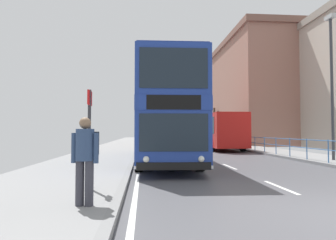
{
  "coord_description": "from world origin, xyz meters",
  "views": [
    {
      "loc": [
        -3.75,
        -5.25,
        1.52
      ],
      "look_at": [
        -2.68,
        7.81,
        2.06
      ],
      "focal_mm": 31.33,
      "sensor_mm": 36.0,
      "label": 1
    }
  ],
  "objects": [
    {
      "name": "background_bus_far_lane",
      "position": [
        2.69,
        20.61,
        1.63
      ],
      "size": [
        2.72,
        10.77,
        2.98
      ],
      "color": "red",
      "rests_on": "ground"
    },
    {
      "name": "pedestrian_with_backpack",
      "position": [
        -4.85,
        0.43,
        1.11
      ],
      "size": [
        0.55,
        0.58,
        1.66
      ],
      "color": "#383842",
      "rests_on": "ground"
    },
    {
      "name": "background_building_00",
      "position": [
        17.28,
        43.2,
        4.44
      ],
      "size": [
        8.93,
        11.51,
        8.82
      ],
      "color": "#936656",
      "rests_on": "ground"
    },
    {
      "name": "street_lamp_far_side",
      "position": [
        5.57,
        8.51,
        4.37
      ],
      "size": [
        0.28,
        0.6,
        7.25
      ],
      "color": "#38383D",
      "rests_on": "ground"
    },
    {
      "name": "pedestrian_railing_far_kerb",
      "position": [
        4.45,
        17.59,
        0.83
      ],
      "size": [
        0.05,
        34.67,
        1.04
      ],
      "color": "#386BA8",
      "rests_on": "ground"
    },
    {
      "name": "background_building_02",
      "position": [
        13.36,
        31.29,
        6.79
      ],
      "size": [
        13.63,
        16.25,
        13.52
      ],
      "color": "#936656",
      "rests_on": "ground"
    },
    {
      "name": "double_decker_bus_main",
      "position": [
        -2.66,
        9.56,
        2.35
      ],
      "size": [
        2.89,
        11.5,
        4.48
      ],
      "color": "navy",
      "rests_on": "ground"
    },
    {
      "name": "bare_tree_far_00",
      "position": [
        6.23,
        35.86,
        2.81
      ],
      "size": [
        3.49,
        1.79,
        5.24
      ],
      "color": "#423328",
      "rests_on": "ground"
    },
    {
      "name": "bus_stop_sign_near",
      "position": [
        -5.1,
        2.12,
        1.65
      ],
      "size": [
        0.08,
        0.44,
        2.43
      ],
      "color": "#2D2D33",
      "rests_on": "ground"
    },
    {
      "name": "ground",
      "position": [
        -0.72,
        -0.0,
        0.04
      ],
      "size": [
        15.8,
        140.0,
        0.2
      ],
      "color": "#4E4E53"
    }
  ]
}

